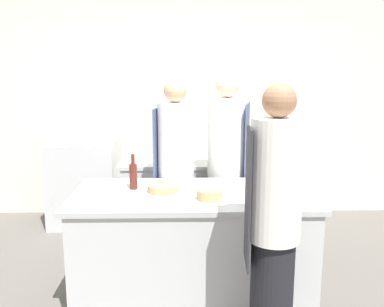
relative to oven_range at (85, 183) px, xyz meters
name	(u,v)px	position (x,y,z in m)	size (l,w,h in m)	color
ground_plane	(193,294)	(1.27, -1.73, -0.50)	(16.00, 16.00, 0.00)	#605B56
wall_back	(189,105)	(1.27, 0.40, 0.90)	(8.00, 0.06, 2.80)	silver
prep_counter	(193,245)	(1.27, -1.73, -0.06)	(1.92, 0.94, 0.89)	silver
pass_counter	(209,199)	(1.47, -0.50, -0.06)	(1.91, 0.64, 0.89)	silver
oven_range	(85,183)	(0.00, 0.00, 0.00)	(0.79, 0.69, 1.01)	silver
chef_at_prep_near	(274,227)	(1.75, -2.52, 0.40)	(0.34, 0.33, 1.78)	black
chef_at_stove	(227,168)	(1.61, -1.01, 0.41)	(0.42, 0.40, 1.82)	black
chef_at_pass_far	(176,174)	(1.12, -1.14, 0.39)	(0.37, 0.36, 1.77)	black
bottle_olive_oil	(133,175)	(0.78, -1.61, 0.50)	(0.06, 0.06, 0.29)	#5B2319
bottle_vinegar	(270,180)	(1.87, -1.77, 0.49)	(0.07, 0.07, 0.28)	black
bottle_wine	(259,190)	(1.76, -1.92, 0.46)	(0.07, 0.07, 0.19)	#19471E
bowl_mixing_large	(163,188)	(1.03, -1.69, 0.41)	(0.25, 0.25, 0.06)	tan
bowl_prep_small	(290,189)	(2.04, -1.74, 0.41)	(0.24, 0.24, 0.06)	#B7BABC
bowl_ceramic_blue	(228,184)	(1.56, -1.64, 0.42)	(0.19, 0.19, 0.08)	white
bowl_wooden_salad	(210,195)	(1.39, -1.91, 0.42)	(0.20, 0.20, 0.08)	tan
stockpot	(274,149)	(2.18, -0.44, 0.48)	(0.32, 0.32, 0.21)	silver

